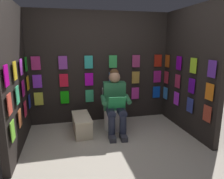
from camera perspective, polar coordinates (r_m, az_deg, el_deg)
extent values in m
plane|color=#B2A899|center=(3.07, 3.15, -19.78)|extent=(30.00, 30.00, 0.00)
cube|color=black|center=(4.35, -3.27, 6.11)|extent=(3.01, 0.10, 2.29)
cube|color=#D1D13D|center=(4.34, -19.73, -2.47)|extent=(0.17, 0.01, 0.26)
cube|color=#0FAD08|center=(4.31, -13.01, -2.15)|extent=(0.17, 0.01, 0.26)
cube|color=#32AA71|center=(4.34, -6.29, -1.79)|extent=(0.17, 0.01, 0.26)
cube|color=#5220C3|center=(4.42, 0.26, -1.42)|extent=(0.17, 0.01, 0.26)
cube|color=#C62E9B|center=(4.57, 6.49, -1.05)|extent=(0.17, 0.01, 0.26)
cube|color=#0D42BD|center=(4.76, 12.27, -0.70)|extent=(0.17, 0.01, 0.26)
cube|color=purple|center=(4.27, -20.09, 2.13)|extent=(0.17, 0.01, 0.26)
cube|color=red|center=(4.24, -13.25, 2.50)|extent=(0.17, 0.01, 0.26)
cube|color=#BA09C1|center=(4.26, -6.40, 2.83)|extent=(0.17, 0.01, 0.26)
cube|color=#3A6AB2|center=(4.35, 0.27, 3.11)|extent=(0.17, 0.01, 0.26)
cube|color=#B08734|center=(4.49, 6.60, 3.34)|extent=(0.17, 0.01, 0.26)
cube|color=#951A79|center=(4.69, 12.47, 3.52)|extent=(0.17, 0.01, 0.26)
cube|color=#B92777|center=(4.22, -20.47, 6.87)|extent=(0.17, 0.01, 0.26)
cube|color=purple|center=(4.19, -13.50, 7.28)|extent=(0.17, 0.01, 0.26)
cube|color=teal|center=(4.22, -6.52, 7.59)|extent=(0.17, 0.01, 0.26)
cube|color=green|center=(4.30, 0.27, 7.78)|extent=(0.17, 0.01, 0.26)
cube|color=#9A2F67|center=(4.45, 6.72, 7.86)|extent=(0.17, 0.01, 0.26)
cube|color=#A01F11|center=(4.65, 12.69, 7.84)|extent=(0.17, 0.01, 0.26)
cube|color=black|center=(4.06, 20.70, 4.81)|extent=(0.10, 1.73, 2.29)
cube|color=#3B82CB|center=(4.71, 14.63, -0.98)|extent=(0.01, 0.17, 0.26)
cube|color=#C331EF|center=(4.32, 17.46, -2.40)|extent=(0.01, 0.17, 0.26)
cube|color=#303C92|center=(3.94, 20.85, -4.09)|extent=(0.01, 0.17, 0.26)
cube|color=#A83B2A|center=(3.59, 24.94, -6.11)|extent=(0.01, 0.17, 0.26)
cube|color=#A12937|center=(4.64, 14.88, 3.29)|extent=(0.01, 0.17, 0.26)
cube|color=#AA2750|center=(4.24, 17.78, 2.24)|extent=(0.01, 0.17, 0.26)
cube|color=#520E92|center=(3.86, 21.27, 0.96)|extent=(0.01, 0.17, 0.26)
cube|color=orange|center=(3.50, 25.49, -0.58)|extent=(0.01, 0.17, 0.26)
cube|color=#A44714|center=(4.59, 15.14, 7.66)|extent=(0.01, 0.17, 0.26)
cube|color=#730897|center=(4.19, 18.12, 7.01)|extent=(0.01, 0.17, 0.26)
cube|color=#9CD227|center=(3.81, 21.70, 6.20)|extent=(0.01, 0.17, 0.26)
cube|color=#5A2B9A|center=(3.44, 26.06, 5.18)|extent=(0.01, 0.17, 0.26)
cube|color=black|center=(3.46, -25.80, 3.10)|extent=(0.10, 1.73, 2.29)
cube|color=#78D037|center=(2.94, -25.91, -10.30)|extent=(0.01, 0.17, 0.26)
cube|color=#B75F34|center=(3.37, -24.24, -7.27)|extent=(0.01, 0.17, 0.26)
cube|color=#D2244B|center=(3.80, -22.96, -4.91)|extent=(0.01, 0.17, 0.26)
cube|color=#1C2898|center=(4.23, -21.96, -3.04)|extent=(0.01, 0.17, 0.26)
cube|color=#EA4D3B|center=(2.83, -26.61, -3.65)|extent=(0.01, 0.17, 0.26)
cube|color=#41C684|center=(3.27, -24.81, -1.40)|extent=(0.01, 0.17, 0.26)
cube|color=#AD1680|center=(3.71, -23.44, 0.32)|extent=(0.01, 0.17, 0.26)
cube|color=gold|center=(4.16, -22.37, 1.67)|extent=(0.01, 0.17, 0.26)
cube|color=#BC0A8E|center=(2.76, -27.35, 3.45)|extent=(0.01, 0.17, 0.26)
cube|color=yellow|center=(3.21, -25.41, 4.77)|extent=(0.01, 0.17, 0.26)
cube|color=#D243F1|center=(3.66, -23.94, 5.76)|extent=(0.01, 0.17, 0.26)
cube|color=#169620|center=(4.11, -22.79, 6.53)|extent=(0.01, 0.17, 0.26)
cylinder|color=white|center=(4.03, 0.50, -8.25)|extent=(0.38, 0.38, 0.40)
cylinder|color=white|center=(3.96, 0.50, -5.39)|extent=(0.41, 0.41, 0.02)
cube|color=white|center=(4.16, -0.02, -2.08)|extent=(0.39, 0.21, 0.36)
cylinder|color=white|center=(4.08, 0.16, -2.40)|extent=(0.39, 0.10, 0.39)
cube|color=#286B42|center=(3.86, 0.62, -1.69)|extent=(0.42, 0.26, 0.52)
sphere|color=tan|center=(3.75, 0.70, 3.44)|extent=(0.21, 0.21, 0.21)
sphere|color=#472D19|center=(3.77, 0.63, 4.53)|extent=(0.17, 0.17, 0.17)
cylinder|color=#23283D|center=(3.76, 2.58, -6.02)|extent=(0.19, 0.41, 0.15)
cylinder|color=#23283D|center=(3.73, -0.46, -6.16)|extent=(0.19, 0.41, 0.15)
cylinder|color=#23283D|center=(3.67, 3.06, -10.27)|extent=(0.12, 0.12, 0.42)
cylinder|color=#23283D|center=(3.64, -0.08, -10.46)|extent=(0.12, 0.12, 0.42)
cube|color=#33333D|center=(3.69, 3.21, -13.02)|extent=(0.13, 0.27, 0.09)
cube|color=#33333D|center=(3.66, 0.05, -13.23)|extent=(0.13, 0.27, 0.09)
cylinder|color=#286B42|center=(3.73, 4.37, -2.65)|extent=(0.11, 0.32, 0.13)
cylinder|color=#286B42|center=(3.67, -2.37, -2.91)|extent=(0.11, 0.32, 0.13)
cube|color=green|center=(3.55, 1.43, -3.71)|extent=(0.31, 0.16, 0.23)
cube|color=beige|center=(3.92, -8.40, -9.78)|extent=(0.32, 0.70, 0.31)
cube|color=beige|center=(3.86, -8.48, -7.49)|extent=(0.34, 0.72, 0.03)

